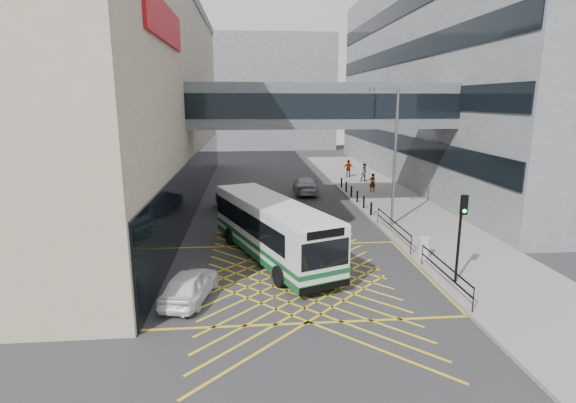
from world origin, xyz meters
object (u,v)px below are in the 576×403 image
object	(u,v)px
bus	(271,228)
pedestrian_a	(372,183)
traffic_light	(461,226)
street_lamp	(392,149)
pedestrian_b	(365,173)
pedestrian_c	(349,168)
car_silver	(305,185)
car_white	(190,285)
litter_bin	(424,247)
car_dark	(233,200)

from	to	relation	value
bus	pedestrian_a	size ratio (longest dim) A/B	6.82
traffic_light	street_lamp	size ratio (longest dim) A/B	0.46
pedestrian_b	pedestrian_c	size ratio (longest dim) A/B	1.01
car_silver	pedestrian_c	size ratio (longest dim) A/B	2.77
car_white	car_silver	size ratio (longest dim) A/B	0.85
car_white	street_lamp	distance (m)	15.36
car_silver	pedestrian_a	distance (m)	5.77
car_white	traffic_light	xyz separation A→B (m)	(11.31, 0.34, 2.05)
car_white	pedestrian_a	distance (m)	23.93
car_silver	pedestrian_c	distance (m)	8.96
pedestrian_a	pedestrian_b	world-z (taller)	pedestrian_b
litter_bin	pedestrian_a	xyz separation A→B (m)	(1.84, 16.39, 0.28)
car_dark	pedestrian_b	size ratio (longest dim) A/B	2.88
pedestrian_a	pedestrian_b	distance (m)	4.78
pedestrian_b	car_white	bearing A→B (deg)	-124.92
bus	car_dark	distance (m)	10.53
pedestrian_a	pedestrian_c	world-z (taller)	pedestrian_c
pedestrian_a	car_dark	bearing A→B (deg)	11.27
street_lamp	pedestrian_c	size ratio (longest dim) A/B	4.85
litter_bin	pedestrian_a	distance (m)	16.49
street_lamp	litter_bin	distance (m)	7.30
car_white	pedestrian_a	bearing A→B (deg)	-110.00
traffic_light	pedestrian_b	size ratio (longest dim) A/B	2.22
bus	street_lamp	world-z (taller)	street_lamp
street_lamp	pedestrian_b	world-z (taller)	street_lamp
pedestrian_a	pedestrian_b	bearing A→B (deg)	-108.92
litter_bin	pedestrian_a	size ratio (longest dim) A/B	0.64
traffic_light	pedestrian_a	distance (m)	19.89
bus	pedestrian_a	xyz separation A→B (m)	(9.51, 15.38, -0.64)
bus	litter_bin	distance (m)	7.79
car_silver	pedestrian_a	world-z (taller)	pedestrian_a
traffic_light	pedestrian_c	bearing A→B (deg)	90.74
traffic_light	pedestrian_a	bearing A→B (deg)	88.55
pedestrian_b	pedestrian_c	xyz separation A→B (m)	(-0.95, 2.85, -0.01)
car_silver	car_dark	bearing A→B (deg)	45.32
bus	car_white	world-z (taller)	bus
car_silver	pedestrian_a	xyz separation A→B (m)	(5.75, -0.42, 0.19)
car_white	car_dark	size ratio (longest dim) A/B	0.80
car_dark	street_lamp	size ratio (longest dim) A/B	0.60
bus	car_dark	bearing A→B (deg)	81.12
car_dark	pedestrian_a	world-z (taller)	pedestrian_a
traffic_light	street_lamp	distance (m)	9.52
car_silver	street_lamp	xyz separation A→B (m)	(3.93, -10.92, 4.23)
traffic_light	litter_bin	xyz separation A→B (m)	(-0.13, 3.35, -2.04)
car_silver	pedestrian_c	xyz separation A→B (m)	(5.36, 7.17, 0.28)
bus	car_white	bearing A→B (deg)	-147.90
pedestrian_b	pedestrian_c	world-z (taller)	pedestrian_b
car_dark	car_silver	xyz separation A→B (m)	(5.99, 5.54, -0.04)
pedestrian_a	pedestrian_b	xyz separation A→B (m)	(0.55, 4.75, 0.09)
car_white	traffic_light	bearing A→B (deg)	-165.34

